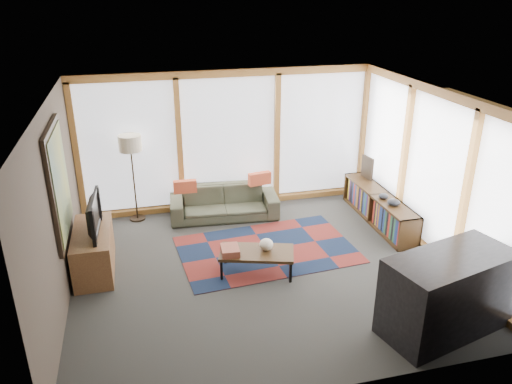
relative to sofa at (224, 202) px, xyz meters
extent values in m
plane|color=#2C2C2A|center=(0.21, -1.95, -0.28)|extent=(5.50, 5.50, 0.00)
cube|color=#463931|center=(-2.54, -1.95, 1.02)|extent=(0.04, 5.00, 2.60)
cube|color=#463931|center=(0.21, -4.45, 1.02)|extent=(5.50, 0.04, 2.60)
cube|color=silver|center=(0.21, -1.95, 2.32)|extent=(5.50, 5.00, 0.04)
cube|color=white|center=(0.21, 0.52, 1.02)|extent=(5.30, 0.02, 2.35)
cube|color=white|center=(2.93, -1.95, 1.02)|extent=(0.02, 4.80, 2.35)
cube|color=black|center=(-2.50, -1.65, 1.27)|extent=(0.05, 1.35, 1.55)
cube|color=gold|center=(-2.47, -1.65, 1.27)|extent=(0.02, 1.20, 1.40)
cube|color=maroon|center=(0.43, -1.40, -0.28)|extent=(2.89, 1.98, 0.01)
imported|color=#3C3F2F|center=(0.00, 0.00, 0.00)|extent=(2.00, 0.92, 0.57)
cube|color=#CF502F|center=(-0.69, -0.03, 0.40)|extent=(0.41, 0.13, 0.22)
cube|color=#CF502F|center=(0.67, 0.01, 0.40)|extent=(0.43, 0.19, 0.23)
cube|color=brown|center=(-0.28, -1.99, 0.13)|extent=(0.27, 0.33, 0.11)
ellipsoid|color=silver|center=(0.26, -2.01, 0.16)|extent=(0.23, 0.23, 0.18)
ellipsoid|color=black|center=(2.63, -1.39, 0.32)|extent=(0.25, 0.25, 0.11)
ellipsoid|color=black|center=(2.60, -1.09, 0.31)|extent=(0.19, 0.19, 0.09)
cube|color=black|center=(2.74, -0.13, 0.48)|extent=(0.09, 0.33, 0.43)
cube|color=brown|center=(-2.22, -1.35, 0.04)|extent=(0.54, 1.29, 0.65)
imported|color=black|center=(-2.21, -1.39, 0.63)|extent=(0.17, 0.95, 0.55)
cube|color=black|center=(2.04, -3.83, 0.23)|extent=(1.75, 1.13, 1.02)
camera|label=1|loc=(-1.45, -8.21, 3.70)|focal=35.00mm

